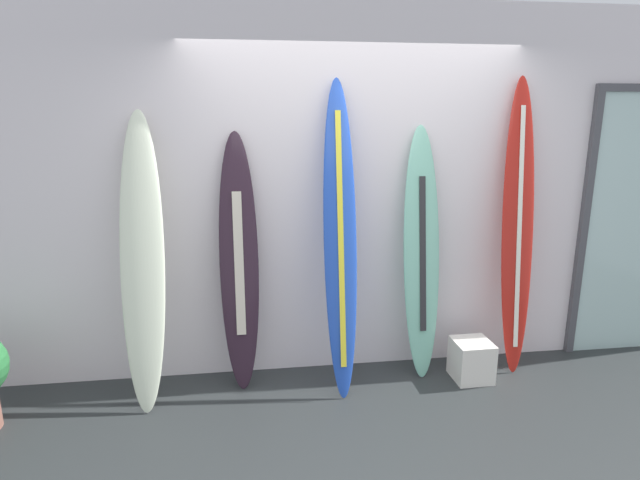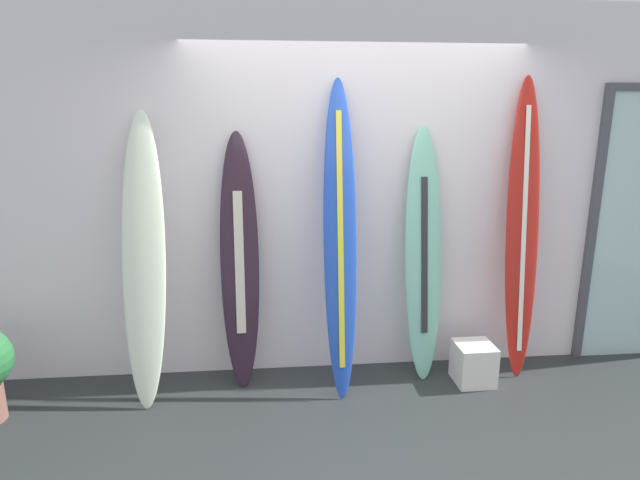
{
  "view_description": "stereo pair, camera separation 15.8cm",
  "coord_description": "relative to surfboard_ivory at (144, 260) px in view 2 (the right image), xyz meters",
  "views": [
    {
      "loc": [
        -0.78,
        -2.61,
        2.01
      ],
      "look_at": [
        -0.29,
        0.95,
        1.12
      ],
      "focal_mm": 28.93,
      "sensor_mm": 36.0,
      "label": 1
    },
    {
      "loc": [
        -0.63,
        -2.62,
        2.01
      ],
      "look_at": [
        -0.29,
        0.95,
        1.12
      ],
      "focal_mm": 28.93,
      "sensor_mm": 36.0,
      "label": 2
    }
  ],
  "objects": [
    {
      "name": "ground",
      "position": [
        1.52,
        -0.91,
        -1.04
      ],
      "size": [
        8.0,
        8.0,
        0.04
      ],
      "primitive_type": "cube",
      "color": "#282C2C"
    },
    {
      "name": "surfboard_cobalt",
      "position": [
        1.37,
        0.01,
        0.11
      ],
      "size": [
        0.25,
        0.52,
        2.26
      ],
      "color": "blue",
      "rests_on": "ground"
    },
    {
      "name": "surfboard_seafoam",
      "position": [
        2.02,
        0.12,
        -0.06
      ],
      "size": [
        0.3,
        0.34,
        1.93
      ],
      "color": "#7FC7AD",
      "rests_on": "ground"
    },
    {
      "name": "wall_back",
      "position": [
        1.52,
        0.39,
        0.38
      ],
      "size": [
        7.2,
        0.2,
        2.8
      ],
      "primitive_type": "cube",
      "color": "silver",
      "rests_on": "ground"
    },
    {
      "name": "surfboard_charcoal",
      "position": [
        0.65,
        0.13,
        -0.08
      ],
      "size": [
        0.28,
        0.31,
        1.89
      ],
      "color": "#2D1C29",
      "rests_on": "ground"
    },
    {
      "name": "display_block_left",
      "position": [
        2.4,
        -0.07,
        -0.87
      ],
      "size": [
        0.28,
        0.28,
        0.31
      ],
      "color": "white",
      "rests_on": "ground"
    },
    {
      "name": "surfboard_crimson",
      "position": [
        2.77,
        0.1,
        0.12
      ],
      "size": [
        0.26,
        0.32,
        2.28
      ],
      "color": "#AF1F17",
      "rests_on": "ground"
    },
    {
      "name": "surfboard_ivory",
      "position": [
        0.0,
        0.0,
        0.0
      ],
      "size": [
        0.31,
        0.54,
        2.04
      ],
      "color": "silver",
      "rests_on": "ground"
    }
  ]
}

